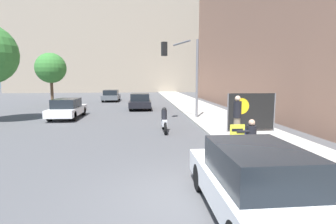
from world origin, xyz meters
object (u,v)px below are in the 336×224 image
(motorcycle_on_road, at_px, (164,121))
(street_tree_midblock, at_px, (51,68))
(jogger_on_sidewalk, at_px, (237,117))
(traffic_light_pole, at_px, (185,65))
(car_on_road_nearest, at_px, (67,108))
(car_on_road_midblock, at_px, (140,101))
(protest_banner, at_px, (251,111))
(parked_car_curbside, at_px, (254,182))
(car_on_road_distant, at_px, (111,96))
(pedestrian_behind, at_px, (241,111))
(seated_protester, at_px, (252,136))

(motorcycle_on_road, height_order, street_tree_midblock, street_tree_midblock)
(jogger_on_sidewalk, height_order, traffic_light_pole, traffic_light_pole)
(car_on_road_nearest, bearing_deg, car_on_road_midblock, 46.59)
(protest_banner, xyz_separation_m, parked_car_curbside, (-3.11, -7.51, -0.41))
(parked_car_curbside, bearing_deg, traffic_light_pole, 87.29)
(car_on_road_nearest, distance_m, street_tree_midblock, 9.98)
(traffic_light_pole, xyz_separation_m, motorcycle_on_road, (-1.62, -3.66, -3.03))
(car_on_road_nearest, distance_m, car_on_road_distant, 13.94)
(pedestrian_behind, relative_size, motorcycle_on_road, 0.80)
(car_on_road_distant, relative_size, street_tree_midblock, 0.82)
(protest_banner, bearing_deg, traffic_light_pole, 118.57)
(car_on_road_midblock, relative_size, car_on_road_distant, 1.09)
(jogger_on_sidewalk, height_order, car_on_road_nearest, jogger_on_sidewalk)
(seated_protester, distance_m, car_on_road_distant, 25.11)
(pedestrian_behind, bearing_deg, car_on_road_midblock, -17.97)
(pedestrian_behind, distance_m, protest_banner, 1.27)
(pedestrian_behind, bearing_deg, car_on_road_distant, -20.39)
(motorcycle_on_road, bearing_deg, car_on_road_distant, 104.29)
(car_on_road_midblock, bearing_deg, car_on_road_distant, 112.46)
(motorcycle_on_road, bearing_deg, jogger_on_sidewalk, -39.30)
(pedestrian_behind, xyz_separation_m, parked_car_curbside, (-3.09, -8.78, -0.27))
(pedestrian_behind, xyz_separation_m, street_tree_midblock, (-14.23, 13.76, 2.76))
(traffic_light_pole, height_order, motorcycle_on_road, traffic_light_pole)
(jogger_on_sidewalk, xyz_separation_m, parked_car_curbside, (-1.90, -6.10, -0.37))
(parked_car_curbside, relative_size, car_on_road_nearest, 0.92)
(car_on_road_distant, xyz_separation_m, motorcycle_on_road, (4.90, -19.22, -0.15))
(seated_protester, relative_size, parked_car_curbside, 0.28)
(parked_car_curbside, xyz_separation_m, car_on_road_nearest, (-7.30, 13.85, -0.03))
(protest_banner, height_order, motorcycle_on_road, protest_banner)
(car_on_road_distant, bearing_deg, street_tree_midblock, -135.06)
(car_on_road_distant, bearing_deg, car_on_road_nearest, -95.60)
(seated_protester, relative_size, protest_banner, 0.49)
(seated_protester, bearing_deg, car_on_road_midblock, 112.64)
(seated_protester, bearing_deg, jogger_on_sidewalk, 89.88)
(parked_car_curbside, distance_m, motorcycle_on_road, 8.58)
(jogger_on_sidewalk, bearing_deg, pedestrian_behind, -93.11)
(motorcycle_on_road, bearing_deg, parked_car_curbside, -83.02)
(car_on_road_distant, bearing_deg, seated_protester, -72.64)
(protest_banner, distance_m, car_on_road_midblock, 12.80)
(protest_banner, bearing_deg, jogger_on_sidewalk, -130.67)
(pedestrian_behind, relative_size, traffic_light_pole, 0.33)
(jogger_on_sidewalk, xyz_separation_m, motorcycle_on_road, (-2.94, 2.41, -0.54))
(traffic_light_pole, xyz_separation_m, car_on_road_distant, (-6.51, 15.56, -2.88))
(pedestrian_behind, distance_m, parked_car_curbside, 9.31)
(street_tree_midblock, bearing_deg, parked_car_curbside, -63.70)
(parked_car_curbside, xyz_separation_m, motorcycle_on_road, (-1.04, 8.51, -0.17))
(seated_protester, height_order, pedestrian_behind, pedestrian_behind)
(traffic_light_pole, distance_m, street_tree_midblock, 15.65)
(protest_banner, relative_size, parked_car_curbside, 0.58)
(jogger_on_sidewalk, relative_size, pedestrian_behind, 1.10)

